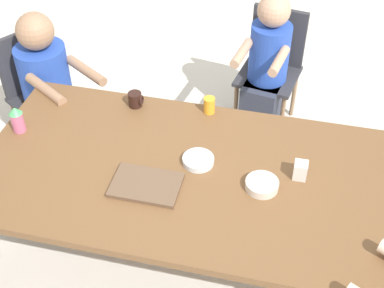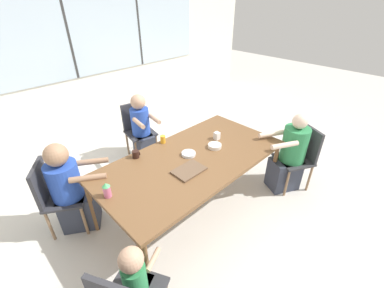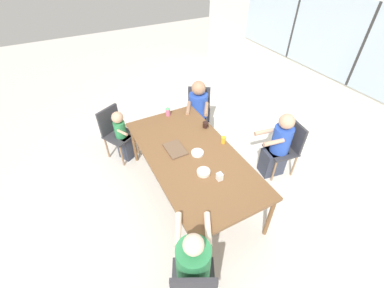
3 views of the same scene
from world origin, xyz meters
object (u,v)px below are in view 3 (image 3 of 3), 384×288
bowl_white_shallow (197,153)px  juice_glass (223,140)px  chair_for_toddler (115,129)px  person_woman_green_shirt (278,147)px  chair_for_woman_green_shirt (288,144)px  person_man_blue_shirt (193,268)px  person_toddler (122,136)px  coffee_mug (205,125)px  chair_for_man_teal_shirt (199,107)px  bowl_cereal (204,172)px  person_man_teal_shirt (198,114)px  chair_for_man_blue_shirt (193,286)px  milk_carton_small (220,177)px  sippy_cup (168,111)px

bowl_white_shallow → juice_glass: bearing=94.5°
chair_for_toddler → person_woman_green_shirt: person_woman_green_shirt is taller
chair_for_woman_green_shirt → chair_for_toddler: 2.63m
person_woman_green_shirt → person_man_blue_shirt: person_man_blue_shirt is taller
chair_for_woman_green_shirt → person_toddler: 2.49m
person_man_blue_shirt → coffee_mug: person_man_blue_shirt is taller
chair_for_man_teal_shirt → person_toddler: 1.40m
chair_for_woman_green_shirt → bowl_white_shallow: 1.41m
person_man_blue_shirt → bowl_cereal: bearing=82.4°
coffee_mug → bowl_cereal: 0.90m
person_man_teal_shirt → person_toddler: size_ratio=1.23×
chair_for_woman_green_shirt → person_man_blue_shirt: (0.91, -2.04, -0.03)m
chair_for_man_blue_shirt → chair_for_man_teal_shirt: bearing=87.5°
person_toddler → bowl_white_shallow: 1.39m
coffee_mug → milk_carton_small: milk_carton_small is taller
person_man_blue_shirt → coffee_mug: bearing=84.0°
person_toddler → bowl_white_shallow: bearing=92.3°
chair_for_toddler → coffee_mug: 1.45m
milk_carton_small → sippy_cup: bearing=179.6°
chair_for_man_blue_shirt → chair_for_man_teal_shirt: size_ratio=1.00×
sippy_cup → person_man_blue_shirt: bearing=-18.1°
chair_for_woman_green_shirt → chair_for_toddler: (-1.54, -2.13, 0.00)m
chair_for_toddler → person_toddler: person_toddler is taller
chair_for_man_blue_shirt → person_toddler: size_ratio=0.98×
sippy_cup → bowl_white_shallow: 0.98m
coffee_mug → sippy_cup: 0.64m
juice_glass → person_man_teal_shirt: bearing=168.7°
person_toddler → juice_glass: size_ratio=9.24×
chair_for_man_blue_shirt → person_woman_green_shirt: 2.24m
chair_for_woman_green_shirt → milk_carton_small: bearing=110.6°
chair_for_toddler → person_man_blue_shirt: (2.45, 0.09, -0.03)m
person_woman_green_shirt → person_toddler: size_ratio=1.21×
bowl_cereal → chair_for_man_blue_shirt: bearing=-33.9°
milk_carton_small → bowl_white_shallow: (-0.49, -0.01, -0.03)m
person_woman_green_shirt → person_man_teal_shirt: size_ratio=0.98×
person_man_blue_shirt → person_man_teal_shirt: (-2.25, 1.29, 0.01)m
chair_for_woman_green_shirt → sippy_cup: sippy_cup is taller
chair_for_man_blue_shirt → coffee_mug: bearing=84.5°
chair_for_woman_green_shirt → sippy_cup: size_ratio=5.63×
bowl_white_shallow → bowl_cereal: bearing=-16.8°
person_man_blue_shirt → bowl_cereal: person_man_blue_shirt is taller
chair_for_woman_green_shirt → juice_glass: bearing=84.5°
sippy_cup → chair_for_woman_green_shirt: bearing=48.4°
milk_carton_small → bowl_white_shallow: 0.49m
coffee_mug → juice_glass: 0.41m
person_man_blue_shirt → person_man_teal_shirt: 2.59m
juice_glass → chair_for_man_teal_shirt: bearing=165.9°
person_woman_green_shirt → chair_for_woman_green_shirt: bearing=-90.0°
chair_for_man_teal_shirt → milk_carton_small: bearing=100.5°
coffee_mug → juice_glass: juice_glass is taller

